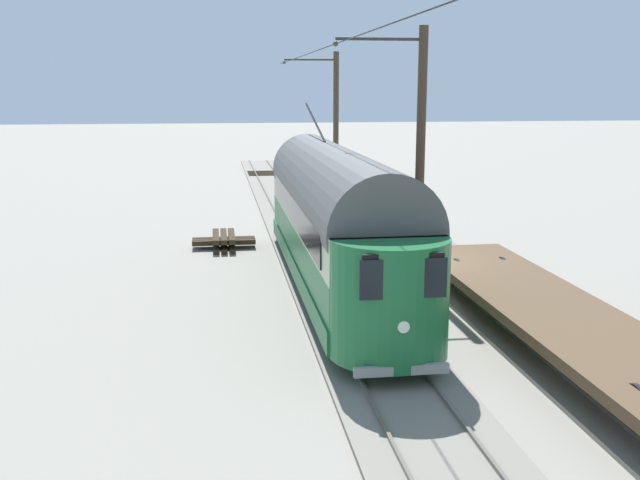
% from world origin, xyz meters
% --- Properties ---
extents(ground_plane, '(220.00, 220.00, 0.00)m').
position_xyz_m(ground_plane, '(0.00, 0.00, 0.00)').
color(ground_plane, gray).
extents(track_streetcar_siding, '(2.80, 80.00, 0.18)m').
position_xyz_m(track_streetcar_siding, '(-2.13, -0.31, 0.05)').
color(track_streetcar_siding, slate).
rests_on(track_streetcar_siding, ground).
extents(track_adjacent_siding, '(2.80, 80.00, 0.18)m').
position_xyz_m(track_adjacent_siding, '(2.13, -0.31, 0.05)').
color(track_adjacent_siding, slate).
rests_on(track_adjacent_siding, ground).
extents(vintage_streetcar, '(2.65, 16.31, 5.29)m').
position_xyz_m(vintage_streetcar, '(2.13, -0.54, 2.26)').
color(vintage_streetcar, '#196033').
rests_on(vintage_streetcar, ground).
extents(flatcar_adjacent, '(2.80, 13.63, 1.60)m').
position_xyz_m(flatcar_adjacent, '(-2.13, 5.31, 0.86)').
color(flatcar_adjacent, brown).
rests_on(flatcar_adjacent, ground).
extents(catenary_pole_foreground, '(2.84, 0.28, 7.83)m').
position_xyz_m(catenary_pole_foreground, '(-0.43, -16.20, 4.08)').
color(catenary_pole_foreground, '#423323').
rests_on(catenary_pole_foreground, ground).
extents(catenary_pole_mid_near, '(2.84, 0.28, 7.83)m').
position_xyz_m(catenary_pole_mid_near, '(-0.43, -0.65, 4.08)').
color(catenary_pole_mid_near, '#423323').
rests_on(catenary_pole_mid_near, ground).
extents(overhead_wire_run, '(2.64, 35.09, 0.18)m').
position_xyz_m(overhead_wire_run, '(2.07, -1.36, 7.29)').
color(overhead_wire_run, black).
rests_on(overhead_wire_run, ground).
extents(spare_tie_stack, '(2.40, 2.40, 0.54)m').
position_xyz_m(spare_tie_stack, '(5.43, -6.81, 0.27)').
color(spare_tie_stack, '#2D2316').
rests_on(spare_tie_stack, ground).
extents(track_end_bumper, '(1.80, 0.60, 0.80)m').
position_xyz_m(track_end_bumper, '(-2.13, -8.12, 0.40)').
color(track_end_bumper, '#B2A519').
rests_on(track_end_bumper, ground).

